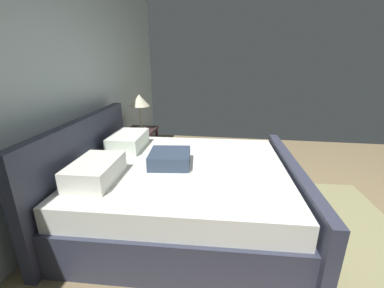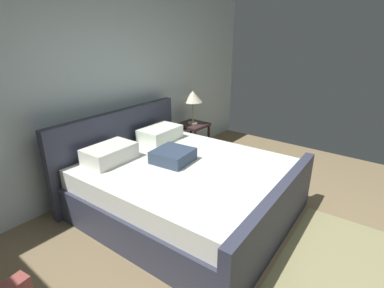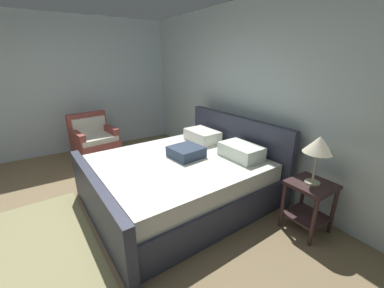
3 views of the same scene
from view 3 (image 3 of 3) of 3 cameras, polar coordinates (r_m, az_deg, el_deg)
The scene contains 8 objects.
ground_plane at distance 3.18m, azimuth -27.39°, elevation -19.67°, with size 5.93×5.41×0.02m, color #836F4E.
wall_back at distance 3.81m, azimuth 14.59°, elevation 10.73°, with size 6.05×0.12×2.69m, color silver.
wall_side_left at distance 5.60m, azimuth -33.31°, elevation 10.85°, with size 0.12×5.53×2.69m, color silver.
bed at distance 3.37m, azimuth -2.57°, elevation -7.94°, with size 2.11×2.33×1.07m.
nightstand_right at distance 3.07m, azimuth 25.83°, elevation -11.54°, with size 0.44×0.44×0.60m.
table_lamp_right at distance 2.82m, azimuth 27.68°, elevation -0.43°, with size 0.31×0.31×0.54m.
armchair at distance 5.03m, azimuth -21.93°, elevation 0.21°, with size 0.83×0.82×0.90m.
area_rug at distance 3.20m, azimuth -32.06°, elevation -19.92°, with size 1.98×1.01×0.01m, color #938E5F.
Camera 3 is at (2.55, -0.01, 1.89)m, focal length 22.67 mm.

